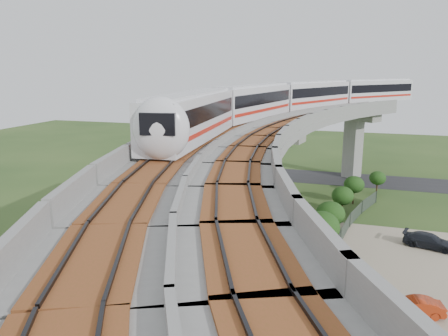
{
  "coord_description": "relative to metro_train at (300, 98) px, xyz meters",
  "views": [
    {
      "loc": [
        9.43,
        -33.73,
        15.76
      ],
      "look_at": [
        -1.06,
        0.61,
        7.5
      ],
      "focal_mm": 35.0,
      "sensor_mm": 36.0,
      "label": 1
    }
  ],
  "objects": [
    {
      "name": "tree_0",
      "position": [
        9.43,
        5.57,
        -10.16
      ],
      "size": [
        2.05,
        2.05,
        3.03
      ],
      "color": "#382314",
      "rests_on": "ground"
    },
    {
      "name": "fence",
      "position": [
        6.78,
        -17.52,
        -11.56
      ],
      "size": [
        3.87,
        38.73,
        1.5
      ],
      "color": "#2D382D",
      "rests_on": "ground"
    },
    {
      "name": "tree_1",
      "position": [
        6.62,
        0.56,
        -9.93
      ],
      "size": [
        2.37,
        2.37,
        3.39
      ],
      "color": "#382314",
      "rests_on": "ground"
    },
    {
      "name": "dirt_lot",
      "position": [
        11.02,
        -19.52,
        -12.29
      ],
      "size": [
        18.0,
        26.0,
        0.04
      ],
      "primitive_type": "cube",
      "color": "gray",
      "rests_on": "ground"
    },
    {
      "name": "viaduct",
      "position": [
        0.87,
        -17.52,
        -3.26
      ],
      "size": [
        19.58,
        73.98,
        11.4
      ],
      "color": "#99968E",
      "rests_on": "ground"
    },
    {
      "name": "asphalt_road",
      "position": [
        -2.98,
        12.48,
        -12.29
      ],
      "size": [
        60.0,
        8.0,
        0.03
      ],
      "primitive_type": "cube",
      "color": "#232326",
      "rests_on": "ground"
    },
    {
      "name": "tree_4",
      "position": [
        4.13,
        -15.14,
        -9.81
      ],
      "size": [
        3.15,
        3.15,
        3.84
      ],
      "color": "#382314",
      "rests_on": "ground"
    },
    {
      "name": "tree_6",
      "position": [
        4.24,
        -27.78,
        -9.76
      ],
      "size": [
        2.96,
        2.96,
        3.81
      ],
      "color": "#382314",
      "rests_on": "ground"
    },
    {
      "name": "metro_train",
      "position": [
        0.0,
        0.0,
        0.0
      ],
      "size": [
        21.64,
        58.56,
        3.64
      ],
      "color": "silver",
      "rests_on": "ground"
    },
    {
      "name": "tree_2",
      "position": [
        5.5,
        -3.41,
        -10.27
      ],
      "size": [
        2.41,
        2.41,
        3.07
      ],
      "color": "#382314",
      "rests_on": "ground"
    },
    {
      "name": "tree_5",
      "position": [
        3.64,
        -22.19,
        -10.13
      ],
      "size": [
        2.16,
        2.16,
        3.11
      ],
      "color": "#382314",
      "rests_on": "ground"
    },
    {
      "name": "ground",
      "position": [
        -2.98,
        -17.52,
        -12.31
      ],
      "size": [
        160.0,
        160.0,
        0.0
      ],
      "primitive_type": "plane",
      "color": "#27441B",
      "rests_on": "ground"
    },
    {
      "name": "car_white",
      "position": [
        6.89,
        -27.09,
        -11.71
      ],
      "size": [
        3.25,
        3.3,
        1.13
      ],
      "primitive_type": "imported",
      "rotation": [
        0.0,
        0.0,
        0.77
      ],
      "color": "silver",
      "rests_on": "dirt_lot"
    },
    {
      "name": "car_dark",
      "position": [
        13.36,
        -10.96,
        -11.63
      ],
      "size": [
        4.74,
        2.96,
        1.28
      ],
      "primitive_type": "imported",
      "rotation": [
        0.0,
        0.0,
        1.29
      ],
      "color": "black",
      "rests_on": "dirt_lot"
    },
    {
      "name": "tree_3",
      "position": [
        4.58,
        -9.47,
        -10.44
      ],
      "size": [
        2.83,
        2.83,
        3.07
      ],
      "color": "#382314",
      "rests_on": "ground"
    },
    {
      "name": "car_red",
      "position": [
        10.82,
        -23.22,
        -11.67
      ],
      "size": [
        3.82,
        1.94,
        1.2
      ],
      "primitive_type": "imported",
      "rotation": [
        0.0,
        0.0,
        -1.38
      ],
      "color": "#A22A0E",
      "rests_on": "dirt_lot"
    }
  ]
}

